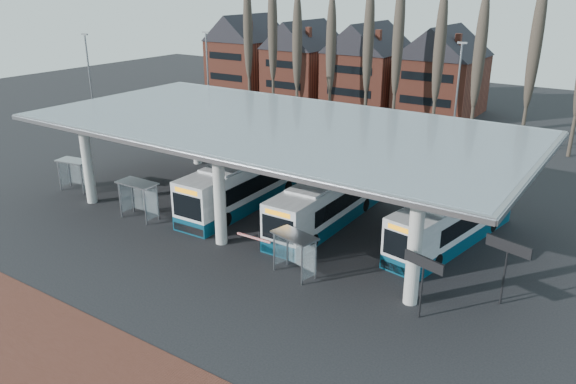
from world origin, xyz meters
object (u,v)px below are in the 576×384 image
Objects in this scene: bus_2 at (328,202)px; bus_3 at (453,220)px; bus_1 at (247,183)px; shelter_1 at (139,192)px; shelter_0 at (76,168)px; shelter_2 at (296,245)px.

bus_2 is 0.99× the size of bus_3.
bus_3 is (14.02, 1.95, -0.11)m from bus_1.
bus_3 is 4.17× the size of shelter_1.
bus_1 reaches higher than shelter_0.
shelter_1 is at bearing -127.94° from bus_1.
shelter_1 reaches higher than shelter_0.
bus_1 is 7.27m from shelter_1.
shelter_1 is at bearing -169.97° from shelter_2.
bus_2 is 4.17× the size of shelter_0.
shelter_1 is at bearing -17.91° from shelter_0.
bus_3 is at bearing 12.09° from bus_2.
shelter_0 is at bearing -155.83° from bus_3.
shelter_2 is (12.72, -0.68, -0.15)m from shelter_1.
bus_2 is 12.34m from shelter_1.
shelter_0 is at bearing 171.19° from shelter_1.
shelter_2 is at bearing -74.30° from bus_2.
bus_2 reaches higher than shelter_0.
bus_1 is at bearing 155.27° from shelter_2.
bus_3 is at bearing 3.91° from shelter_0.
bus_1 is 4.40× the size of shelter_1.
shelter_2 is (1.98, -6.75, 0.21)m from bus_2.
bus_2 is at bearing 0.46° from bus_1.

